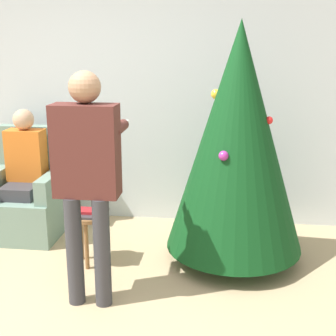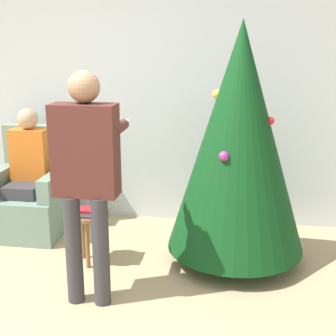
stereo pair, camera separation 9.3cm
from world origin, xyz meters
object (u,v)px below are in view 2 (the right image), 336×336
Objects in this scene: person_standing at (86,168)px; christmas_tree at (239,139)px; person_seated at (28,167)px; side_stool at (91,224)px; armchair at (32,197)px.

christmas_tree is at bearing 37.27° from person_standing.
christmas_tree is at bearing -9.71° from person_seated.
side_stool is at bearing 107.20° from person_standing.
christmas_tree reaches higher than armchair.
person_seated reaches higher than side_stool.
person_standing is 3.76× the size of side_stool.
armchair is 0.33m from person_seated.
person_standing is (-1.04, -0.79, -0.07)m from christmas_tree.
christmas_tree is at bearing -10.69° from armchair.
person_standing is (0.98, -1.17, 0.66)m from armchair.
side_stool is (0.80, -0.57, -0.32)m from person_seated.
side_stool is at bearing -169.57° from christmas_tree.
armchair is 0.84× the size of person_seated.
christmas_tree is 1.43m from side_stool.
side_stool is at bearing -36.97° from armchair.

